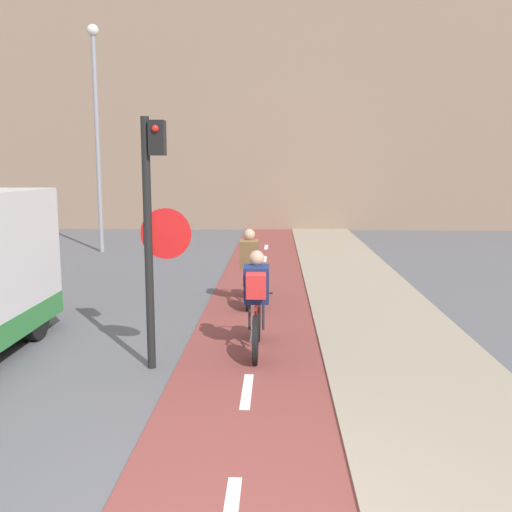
# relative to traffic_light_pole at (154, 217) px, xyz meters

# --- Properties ---
(building_row_background) EXTENTS (60.00, 5.20, 10.72)m
(building_row_background) POSITION_rel_traffic_light_pole_xyz_m (1.26, 19.73, 3.31)
(building_row_background) COLOR #89705B
(building_row_background) RESTS_ON ground_plane
(traffic_light_pole) EXTENTS (0.67, 0.25, 3.33)m
(traffic_light_pole) POSITION_rel_traffic_light_pole_xyz_m (0.00, 0.00, 0.00)
(traffic_light_pole) COLOR black
(traffic_light_pole) RESTS_ON ground_plane
(street_lamp_far) EXTENTS (0.36, 0.36, 6.98)m
(street_lamp_far) POSITION_rel_traffic_light_pole_xyz_m (-4.01, 10.58, 2.19)
(street_lamp_far) COLOR gray
(street_lamp_far) RESTS_ON ground_plane
(cyclist_near) EXTENTS (0.46, 1.75, 1.52)m
(cyclist_near) POSITION_rel_traffic_light_pole_xyz_m (1.32, 0.68, -1.34)
(cyclist_near) COLOR black
(cyclist_near) RESTS_ON ground_plane
(cyclist_far) EXTENTS (0.46, 1.74, 1.51)m
(cyclist_far) POSITION_rel_traffic_light_pole_xyz_m (1.07, 3.65, -1.38)
(cyclist_far) COLOR black
(cyclist_far) RESTS_ON ground_plane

